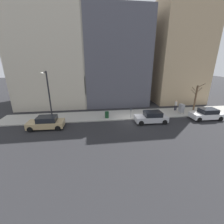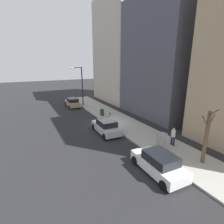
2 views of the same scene
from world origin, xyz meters
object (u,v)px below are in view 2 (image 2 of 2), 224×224
at_px(parking_meter, 110,116).
at_px(trash_bin, 102,112).
at_px(streetlamp, 81,83).
at_px(pedestrian_near_meter, 173,135).
at_px(bare_tree, 206,136).
at_px(parked_car_white, 159,163).
at_px(utility_box, 162,142).
at_px(office_tower_right, 131,52).
at_px(office_block_center, 173,59).
at_px(parked_car_silver, 106,127).
at_px(parked_car_tan, 73,102).

bearing_deg(parking_meter, trash_bin, 82.32).
distance_m(streetlamp, pedestrian_near_meter, 19.01).
bearing_deg(bare_tree, parked_car_white, 169.28).
xyz_separation_m(utility_box, office_tower_right, (10.00, 20.12, 8.54)).
height_order(bare_tree, office_block_center, office_block_center).
xyz_separation_m(pedestrian_near_meter, office_block_center, (8.33, 8.85, 6.79)).
relative_size(parking_meter, pedestrian_near_meter, 0.81).
xyz_separation_m(parking_meter, pedestrian_near_meter, (2.30, -8.01, 0.11)).
bearing_deg(parked_car_silver, trash_bin, 71.27).
height_order(office_block_center, office_tower_right, office_tower_right).
bearing_deg(parking_meter, streetlamp, 90.90).
relative_size(pedestrian_near_meter, office_block_center, 0.11).
relative_size(parking_meter, trash_bin, 1.50).
relative_size(parked_car_silver, parking_meter, 3.15).
bearing_deg(parked_car_white, trash_bin, 83.39).
relative_size(utility_box, office_tower_right, 0.08).
bearing_deg(trash_bin, pedestrian_near_meter, -80.76).
xyz_separation_m(streetlamp, office_tower_right, (11.02, 1.39, 5.37)).
xyz_separation_m(trash_bin, pedestrian_near_meter, (1.85, -11.35, 0.49)).
relative_size(parked_car_tan, trash_bin, 4.71).
bearing_deg(office_tower_right, office_block_center, -91.13).
bearing_deg(streetlamp, office_block_center, -42.15).
bearing_deg(parking_meter, parked_car_white, -98.48).
xyz_separation_m(parked_car_tan, bare_tree, (3.84, -22.04, 1.52)).
relative_size(parking_meter, office_tower_right, 0.07).
xyz_separation_m(office_block_center, office_tower_right, (0.22, 11.16, 1.51)).
relative_size(parked_car_white, parking_meter, 3.15).
relative_size(streetlamp, trash_bin, 7.22).
height_order(parked_car_tan, bare_tree, bare_tree).
bearing_deg(parked_car_silver, bare_tree, -65.06).
height_order(parked_car_tan, office_block_center, office_block_center).
bearing_deg(trash_bin, parking_meter, -97.68).
bearing_deg(office_block_center, parked_car_white, -137.21).
distance_m(parking_meter, bare_tree, 11.42).
bearing_deg(parked_car_white, parked_car_silver, 92.36).
height_order(pedestrian_near_meter, office_block_center, office_block_center).
height_order(utility_box, streetlamp, streetlamp).
relative_size(parked_car_white, utility_box, 2.97).
xyz_separation_m(utility_box, pedestrian_near_meter, (1.45, 0.11, 0.24)).
xyz_separation_m(streetlamp, trash_bin, (0.62, -7.27, -3.42)).
relative_size(parked_car_white, parked_car_silver, 1.00).
xyz_separation_m(parked_car_tan, streetlamp, (1.52, -0.29, 3.28)).
bearing_deg(parked_car_white, office_tower_right, 62.75).
relative_size(utility_box, trash_bin, 1.59).
bearing_deg(bare_tree, office_tower_right, 69.40).
height_order(streetlamp, trash_bin, streetlamp).
bearing_deg(trash_bin, bare_tree, -83.31).
bearing_deg(pedestrian_near_meter, office_block_center, -47.17).
distance_m(trash_bin, office_tower_right, 16.13).
height_order(parked_car_tan, pedestrian_near_meter, pedestrian_near_meter).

